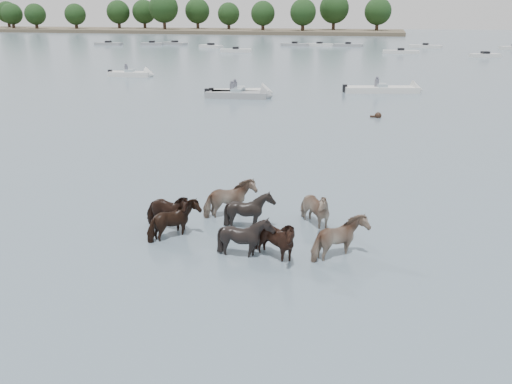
# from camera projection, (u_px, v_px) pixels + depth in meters

# --- Properties ---
(ground) EXTENTS (400.00, 400.00, 0.00)m
(ground) POSITION_uv_depth(u_px,v_px,m) (205.00, 225.00, 16.21)
(ground) COLOR slate
(ground) RESTS_ON ground
(shoreline) EXTENTS (160.00, 30.00, 1.00)m
(shoreline) POSITION_uv_depth(u_px,v_px,m) (154.00, 30.00, 169.14)
(shoreline) COLOR #4C4233
(shoreline) RESTS_ON ground
(pony_herd) EXTENTS (7.04, 4.45, 1.46)m
(pony_herd) POSITION_uv_depth(u_px,v_px,m) (248.00, 222.00, 15.17)
(pony_herd) COLOR black
(pony_herd) RESTS_ON ground
(swimming_pony) EXTENTS (0.72, 0.44, 0.44)m
(swimming_pony) POSITION_uv_depth(u_px,v_px,m) (377.00, 116.00, 32.61)
(swimming_pony) COLOR black
(swimming_pony) RESTS_ON ground
(motorboat_a) EXTENTS (5.25, 3.26, 1.92)m
(motorboat_a) POSITION_uv_depth(u_px,v_px,m) (249.00, 93.00, 41.16)
(motorboat_a) COLOR silver
(motorboat_a) RESTS_ON ground
(motorboat_b) EXTENTS (5.48, 2.06, 1.92)m
(motorboat_b) POSITION_uv_depth(u_px,v_px,m) (247.00, 95.00, 39.98)
(motorboat_b) COLOR gray
(motorboat_b) RESTS_ON ground
(motorboat_c) EXTENTS (6.76, 3.11, 1.92)m
(motorboat_c) POSITION_uv_depth(u_px,v_px,m) (391.00, 90.00, 42.69)
(motorboat_c) COLOR silver
(motorboat_c) RESTS_ON ground
(motorboat_f) EXTENTS (5.02, 2.12, 1.92)m
(motorboat_f) POSITION_uv_depth(u_px,v_px,m) (137.00, 74.00, 53.20)
(motorboat_f) COLOR silver
(motorboat_f) RESTS_ON ground
(distant_flotilla) EXTENTS (103.72, 23.11, 0.93)m
(distant_flotilla) POSITION_uv_depth(u_px,v_px,m) (353.00, 48.00, 92.00)
(distant_flotilla) COLOR gray
(distant_flotilla) RESTS_ON ground
(treeline) EXTENTS (148.62, 20.71, 12.12)m
(treeline) POSITION_uv_depth(u_px,v_px,m) (166.00, 12.00, 166.10)
(treeline) COLOR #382619
(treeline) RESTS_ON ground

